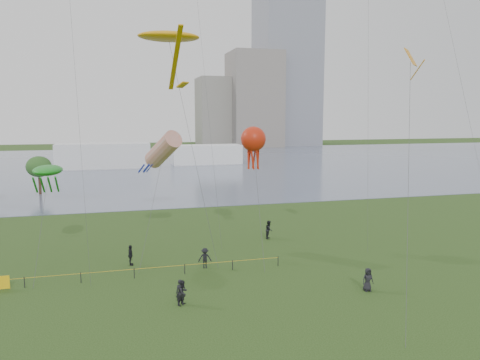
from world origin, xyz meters
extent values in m
plane|color=#1D3611|center=(0.00, 0.00, 0.00)|extent=(400.00, 400.00, 0.00)
cube|color=slate|center=(0.00, 100.00, 0.02)|extent=(400.00, 120.00, 0.08)
cube|color=slate|center=(62.00, 168.00, 60.00)|extent=(24.00, 24.00, 120.00)
cube|color=slate|center=(46.00, 162.00, 19.00)|extent=(20.00, 20.00, 38.00)
cube|color=slate|center=(32.00, 168.00, 14.00)|extent=(16.00, 18.00, 28.00)
cube|color=silver|center=(-12.00, 95.00, 3.00)|extent=(22.00, 8.00, 6.00)
cube|color=white|center=(14.00, 98.00, 2.50)|extent=(18.00, 7.00, 5.00)
cylinder|color=#362318|center=(-21.08, 57.48, 1.40)|extent=(0.44, 0.44, 2.80)
ellipsoid|color=#2F5B24|center=(-21.08, 57.48, 4.55)|extent=(3.98, 3.98, 3.36)
cylinder|color=black|center=(-15.80, 13.17, 0.42)|extent=(0.07, 0.07, 0.85)
cylinder|color=black|center=(-11.80, 13.17, 0.42)|extent=(0.07, 0.07, 0.85)
cylinder|color=black|center=(-7.80, 13.17, 0.42)|extent=(0.07, 0.07, 0.85)
cylinder|color=black|center=(-3.80, 13.17, 0.42)|extent=(0.07, 0.07, 0.85)
cylinder|color=black|center=(0.20, 13.17, 0.42)|extent=(0.07, 0.07, 0.85)
cylinder|color=black|center=(4.20, 13.17, 0.42)|extent=(0.07, 0.07, 0.85)
cylinder|color=yellow|center=(-7.80, 13.17, 0.75)|extent=(24.00, 0.03, 0.03)
imported|color=black|center=(-4.79, 7.03, 0.86)|extent=(1.04, 1.05, 1.71)
imported|color=black|center=(-1.93, 14.25, 0.86)|extent=(1.20, 0.81, 1.72)
imported|color=black|center=(-7.97, 16.60, 0.89)|extent=(0.43, 1.04, 1.77)
imported|color=black|center=(8.65, 6.10, 0.86)|extent=(0.85, 0.56, 1.72)
imported|color=black|center=(-4.94, 7.04, 0.88)|extent=(0.66, 0.45, 1.76)
imported|color=black|center=(6.27, 21.89, 0.95)|extent=(1.05, 1.15, 1.90)
cylinder|color=#3F3F42|center=(-2.52, 15.86, 9.69)|extent=(3.37, 3.89, 19.38)
ellipsoid|color=orange|center=(-4.19, 17.79, 19.38)|extent=(5.26, 3.29, 0.82)
cube|color=orange|center=(-4.19, 13.59, 16.98)|extent=(0.36, 6.98, 4.09)
cube|color=orange|center=(-4.19, 9.79, 14.88)|extent=(0.95, 0.95, 0.42)
cylinder|color=#3F3F42|center=(-5.97, 17.93, 4.76)|extent=(2.90, 7.16, 9.54)
cylinder|color=red|center=(-4.54, 21.50, 9.53)|extent=(3.65, 5.10, 3.80)
cylinder|color=#1724A6|center=(-5.94, 20.30, 7.93)|extent=(0.60, 1.13, 0.88)
cylinder|color=#1724A6|center=(-6.21, 20.68, 7.93)|extent=(0.60, 1.13, 0.88)
cylinder|color=#1724A6|center=(-6.66, 20.54, 7.93)|extent=(0.60, 1.13, 0.88)
cylinder|color=#1724A6|center=(-6.66, 20.07, 7.93)|extent=(0.60, 1.13, 0.88)
cylinder|color=#1724A6|center=(-6.21, 19.92, 7.93)|extent=(0.60, 1.13, 0.88)
cylinder|color=#3F3F42|center=(-14.81, 15.68, 4.10)|extent=(0.74, 5.69, 8.21)
ellipsoid|color=#167E19|center=(-14.46, 18.52, 8.20)|extent=(2.39, 4.30, 0.84)
cylinder|color=#167E19|center=(-15.26, 16.92, 7.20)|extent=(0.16, 1.79, 1.54)
cylinder|color=#167E19|center=(-14.71, 16.92, 7.20)|extent=(0.16, 1.79, 1.54)
cylinder|color=#167E19|center=(-14.16, 16.92, 7.20)|extent=(0.16, 1.79, 1.54)
cylinder|color=#167E19|center=(-13.61, 16.92, 7.20)|extent=(0.16, 1.79, 1.54)
cylinder|color=#3F3F42|center=(3.27, 15.90, 5.25)|extent=(1.38, 8.11, 10.52)
sphere|color=red|center=(3.95, 19.94, 10.51)|extent=(2.42, 2.42, 2.42)
cylinder|color=red|center=(4.45, 19.94, 8.91)|extent=(0.18, 0.54, 2.60)
cylinder|color=red|center=(4.20, 20.38, 8.91)|extent=(0.49, 0.36, 2.61)
cylinder|color=red|center=(3.70, 20.38, 8.91)|extent=(0.49, 0.36, 2.61)
cylinder|color=red|center=(3.45, 19.94, 8.91)|extent=(0.18, 0.54, 2.60)
cylinder|color=red|center=(3.70, 19.51, 8.91)|extent=(0.49, 0.36, 2.61)
cylinder|color=red|center=(4.20, 19.51, 8.91)|extent=(0.49, 0.36, 2.61)
cylinder|color=#3F3F42|center=(9.42, 2.91, 8.52)|extent=(6.23, 9.94, 17.05)
cube|color=orange|center=(12.52, 7.87, 17.04)|extent=(1.57, 1.57, 1.28)
cylinder|color=orange|center=(12.52, 6.97, 16.04)|extent=(0.08, 1.58, 1.35)
camera|label=1|loc=(-8.77, -23.27, 12.78)|focal=35.00mm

